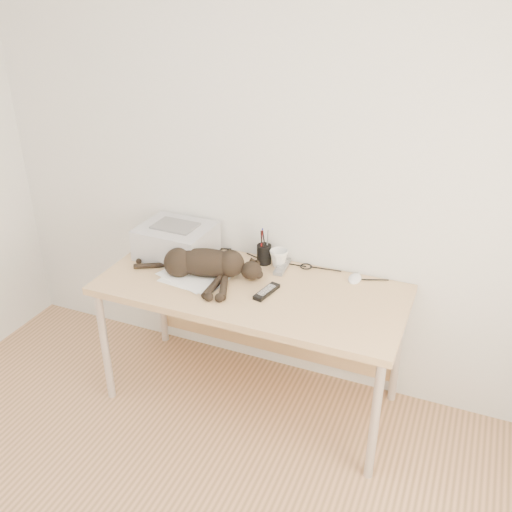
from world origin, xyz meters
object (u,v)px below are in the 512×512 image
at_px(cat, 202,264).
at_px(mug, 279,258).
at_px(desk, 257,300).
at_px(mouse, 355,276).
at_px(printer, 176,241).
at_px(pen_cup, 264,254).

bearing_deg(cat, mug, 24.31).
height_order(desk, mouse, mouse).
bearing_deg(printer, cat, -33.20).
height_order(pen_cup, mouse, pen_cup).
bearing_deg(mouse, pen_cup, -179.04).
relative_size(desk, mouse, 13.77).
bearing_deg(mouse, printer, -173.99).
height_order(cat, mouse, cat).
bearing_deg(pen_cup, cat, -133.02).
height_order(desk, cat, cat).
height_order(printer, mouse, printer).
relative_size(pen_cup, mouse, 1.77).
relative_size(cat, mug, 7.10).
distance_m(printer, mouse, 1.02).
relative_size(mug, pen_cup, 0.50).
distance_m(cat, mug, 0.43).
bearing_deg(cat, desk, 1.98).
relative_size(desk, pen_cup, 7.76).
xyz_separation_m(cat, pen_cup, (0.25, 0.26, -0.01)).
relative_size(mug, mouse, 0.88).
height_order(cat, mug, cat).
xyz_separation_m(desk, mouse, (0.48, 0.19, 0.15)).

